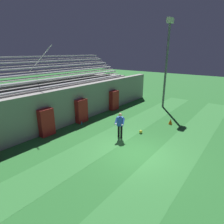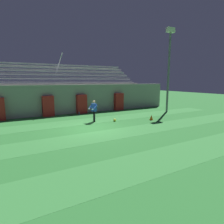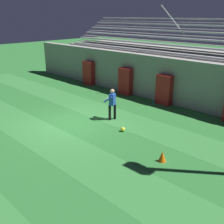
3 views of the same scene
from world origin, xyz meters
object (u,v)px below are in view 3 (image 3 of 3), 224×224
(padding_pillar_far_left, at_px, (89,73))
(water_bottle, at_px, (153,102))
(traffic_cone, at_px, (162,156))
(padding_pillar_gate_right, at_px, (164,90))
(soccer_ball, at_px, (123,129))
(padding_pillar_gate_left, at_px, (125,81))
(goalkeeper, at_px, (112,102))

(padding_pillar_far_left, bearing_deg, water_bottle, -3.77)
(traffic_cone, relative_size, water_bottle, 1.75)
(padding_pillar_gate_right, distance_m, soccer_ball, 4.97)
(traffic_cone, height_order, water_bottle, traffic_cone)
(padding_pillar_gate_left, distance_m, traffic_cone, 9.09)
(padding_pillar_gate_right, relative_size, soccer_ball, 8.30)
(padding_pillar_gate_left, bearing_deg, water_bottle, -9.08)
(padding_pillar_far_left, relative_size, soccer_ball, 8.30)
(traffic_cone, bearing_deg, goalkeeper, 158.24)
(soccer_ball, distance_m, water_bottle, 4.59)
(padding_pillar_far_left, height_order, goalkeeper, padding_pillar_far_left)
(goalkeeper, bearing_deg, padding_pillar_gate_right, 82.98)
(soccer_ball, bearing_deg, padding_pillar_far_left, 148.77)
(padding_pillar_far_left, bearing_deg, goalkeeper, -32.06)
(padding_pillar_gate_right, height_order, traffic_cone, padding_pillar_gate_right)
(water_bottle, bearing_deg, padding_pillar_gate_right, 44.23)
(padding_pillar_gate_right, bearing_deg, water_bottle, -135.77)
(goalkeeper, distance_m, soccer_ball, 1.82)
(goalkeeper, relative_size, water_bottle, 6.96)
(soccer_ball, bearing_deg, water_bottle, 107.46)
(padding_pillar_gate_left, distance_m, padding_pillar_gate_right, 3.15)
(padding_pillar_far_left, distance_m, water_bottle, 6.62)
(padding_pillar_gate_right, relative_size, goalkeeper, 1.09)
(padding_pillar_far_left, distance_m, traffic_cone, 12.29)
(padding_pillar_gate_left, relative_size, padding_pillar_far_left, 1.00)
(padding_pillar_gate_left, relative_size, traffic_cone, 4.35)
(padding_pillar_gate_right, xyz_separation_m, padding_pillar_far_left, (-7.00, 0.00, 0.00))
(padding_pillar_gate_right, relative_size, traffic_cone, 4.35)
(padding_pillar_gate_left, bearing_deg, padding_pillar_far_left, 180.00)
(padding_pillar_gate_right, distance_m, water_bottle, 1.01)
(water_bottle, bearing_deg, traffic_cone, -51.55)
(padding_pillar_gate_right, xyz_separation_m, goalkeeper, (-0.50, -4.07, 0.04))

